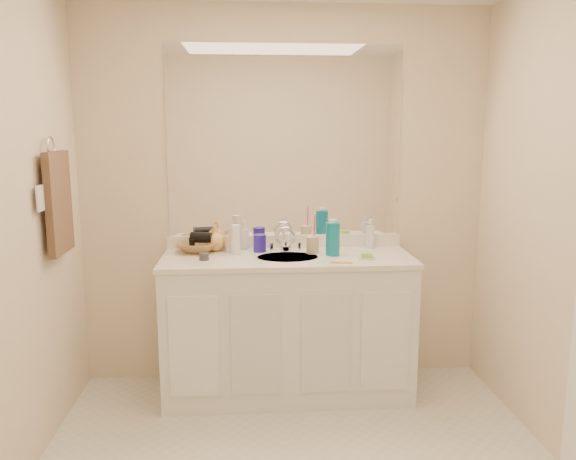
% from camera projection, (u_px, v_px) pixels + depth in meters
% --- Properties ---
extents(wall_back, '(2.60, 0.02, 2.40)m').
position_uv_depth(wall_back, '(284.00, 198.00, 3.62)').
color(wall_back, beige).
rests_on(wall_back, floor).
extents(wall_front, '(2.60, 0.02, 2.40)m').
position_uv_depth(wall_front, '(371.00, 364.00, 1.07)').
color(wall_front, beige).
rests_on(wall_front, floor).
extents(vanity_cabinet, '(1.50, 0.55, 0.85)m').
position_uv_depth(vanity_cabinet, '(287.00, 327.00, 3.49)').
color(vanity_cabinet, white).
rests_on(vanity_cabinet, floor).
extents(countertop, '(1.52, 0.57, 0.03)m').
position_uv_depth(countertop, '(287.00, 258.00, 3.41)').
color(countertop, white).
rests_on(countertop, vanity_cabinet).
extents(backsplash, '(1.52, 0.03, 0.08)m').
position_uv_depth(backsplash, '(285.00, 241.00, 3.66)').
color(backsplash, white).
rests_on(backsplash, countertop).
extents(sink_basin, '(0.37, 0.37, 0.02)m').
position_uv_depth(sink_basin, '(288.00, 259.00, 3.39)').
color(sink_basin, '#BFB4A7').
rests_on(sink_basin, countertop).
extents(faucet, '(0.02, 0.02, 0.11)m').
position_uv_depth(faucet, '(286.00, 242.00, 3.56)').
color(faucet, silver).
rests_on(faucet, countertop).
extents(mirror, '(1.48, 0.01, 1.20)m').
position_uv_depth(mirror, '(284.00, 142.00, 3.55)').
color(mirror, white).
rests_on(mirror, wall_back).
extents(blue_mug, '(0.09, 0.09, 0.11)m').
position_uv_depth(blue_mug, '(260.00, 243.00, 3.52)').
color(blue_mug, '#2617A4').
rests_on(blue_mug, countertop).
extents(tan_cup, '(0.09, 0.09, 0.11)m').
position_uv_depth(tan_cup, '(313.00, 245.00, 3.48)').
color(tan_cup, beige).
rests_on(tan_cup, countertop).
extents(toothbrush, '(0.02, 0.04, 0.18)m').
position_uv_depth(toothbrush, '(314.00, 229.00, 3.46)').
color(toothbrush, '#FB4276').
rests_on(toothbrush, tan_cup).
extents(mouthwash_bottle, '(0.09, 0.09, 0.20)m').
position_uv_depth(mouthwash_bottle, '(333.00, 239.00, 3.42)').
color(mouthwash_bottle, '#0C7696').
rests_on(mouthwash_bottle, countertop).
extents(clear_pump_bottle, '(0.07, 0.07, 0.15)m').
position_uv_depth(clear_pump_bottle, '(370.00, 237.00, 3.62)').
color(clear_pump_bottle, white).
rests_on(clear_pump_bottle, countertop).
extents(soap_dish, '(0.11, 0.09, 0.01)m').
position_uv_depth(soap_dish, '(366.00, 258.00, 3.34)').
color(soap_dish, silver).
rests_on(soap_dish, countertop).
extents(green_soap, '(0.07, 0.05, 0.02)m').
position_uv_depth(green_soap, '(366.00, 255.00, 3.33)').
color(green_soap, '#94DF36').
rests_on(green_soap, soap_dish).
extents(orange_comb, '(0.13, 0.05, 0.01)m').
position_uv_depth(orange_comb, '(341.00, 263.00, 3.23)').
color(orange_comb, orange).
rests_on(orange_comb, countertop).
extents(dark_jar, '(0.07, 0.07, 0.04)m').
position_uv_depth(dark_jar, '(204.00, 257.00, 3.30)').
color(dark_jar, '#36353C').
rests_on(dark_jar, countertop).
extents(extra_white_bottle, '(0.06, 0.06, 0.18)m').
position_uv_depth(extra_white_bottle, '(236.00, 240.00, 3.44)').
color(extra_white_bottle, white).
rests_on(extra_white_bottle, countertop).
extents(soap_bottle_white, '(0.07, 0.07, 0.18)m').
position_uv_depth(soap_bottle_white, '(244.00, 235.00, 3.60)').
color(soap_bottle_white, silver).
rests_on(soap_bottle_white, countertop).
extents(soap_bottle_cream, '(0.09, 0.09, 0.15)m').
position_uv_depth(soap_bottle_cream, '(230.00, 240.00, 3.53)').
color(soap_bottle_cream, beige).
rests_on(soap_bottle_cream, countertop).
extents(soap_bottle_yellow, '(0.15, 0.15, 0.16)m').
position_uv_depth(soap_bottle_yellow, '(215.00, 238.00, 3.55)').
color(soap_bottle_yellow, '#E6AE59').
rests_on(soap_bottle_yellow, countertop).
extents(wicker_basket, '(0.32, 0.32, 0.06)m').
position_uv_depth(wicker_basket, '(198.00, 247.00, 3.53)').
color(wicker_basket, olive).
rests_on(wicker_basket, countertop).
extents(hair_dryer, '(0.15, 0.09, 0.07)m').
position_uv_depth(hair_dryer, '(201.00, 238.00, 3.52)').
color(hair_dryer, black).
rests_on(hair_dryer, wicker_basket).
extents(towel_ring, '(0.01, 0.11, 0.11)m').
position_uv_depth(towel_ring, '(51.00, 147.00, 2.96)').
color(towel_ring, silver).
rests_on(towel_ring, wall_left).
extents(hand_towel, '(0.04, 0.32, 0.55)m').
position_uv_depth(hand_towel, '(59.00, 203.00, 3.01)').
color(hand_towel, '#3D2C21').
rests_on(hand_towel, towel_ring).
extents(switch_plate, '(0.01, 0.08, 0.13)m').
position_uv_depth(switch_plate, '(40.00, 198.00, 2.80)').
color(switch_plate, white).
rests_on(switch_plate, wall_left).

